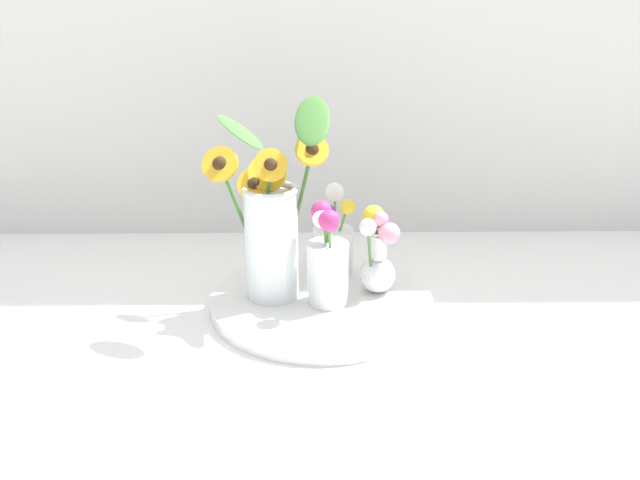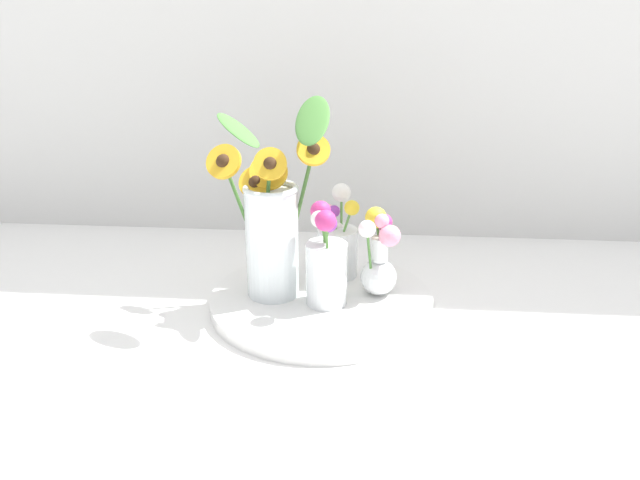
% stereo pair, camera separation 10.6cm
% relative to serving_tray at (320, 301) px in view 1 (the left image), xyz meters
% --- Properties ---
extents(ground_plane, '(6.00, 6.00, 0.00)m').
position_rel_serving_tray_xyz_m(ground_plane, '(0.00, -0.02, -0.01)').
color(ground_plane, white).
extents(serving_tray, '(0.43, 0.43, 0.02)m').
position_rel_serving_tray_xyz_m(serving_tray, '(0.00, 0.00, 0.00)').
color(serving_tray, white).
rests_on(serving_tray, ground_plane).
extents(mason_jar_sunflowers, '(0.25, 0.18, 0.39)m').
position_rel_serving_tray_xyz_m(mason_jar_sunflowers, '(-0.09, 0.00, 0.15)').
color(mason_jar_sunflowers, silver).
rests_on(mason_jar_sunflowers, serving_tray).
extents(vase_small_center, '(0.08, 0.09, 0.20)m').
position_rel_serving_tray_xyz_m(vase_small_center, '(0.01, -0.03, 0.10)').
color(vase_small_center, white).
rests_on(vase_small_center, serving_tray).
extents(vase_bulb_right, '(0.08, 0.09, 0.17)m').
position_rel_serving_tray_xyz_m(vase_bulb_right, '(0.11, 0.02, 0.09)').
color(vase_bulb_right, white).
rests_on(vase_bulb_right, serving_tray).
extents(vase_small_back, '(0.09, 0.11, 0.19)m').
position_rel_serving_tray_xyz_m(vase_small_back, '(0.03, 0.10, 0.08)').
color(vase_small_back, white).
rests_on(vase_small_back, serving_tray).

